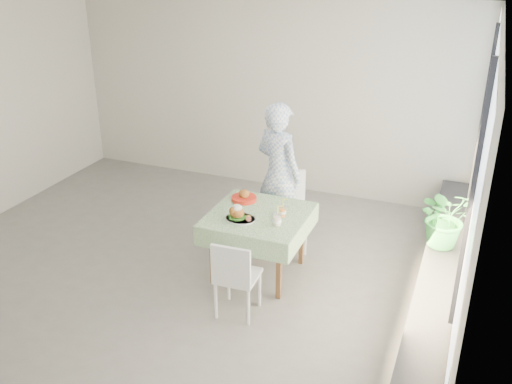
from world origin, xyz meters
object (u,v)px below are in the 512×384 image
at_px(chair_near, 237,291).
at_px(juice_cup_orange, 282,211).
at_px(diner, 279,174).
at_px(potted_plant, 446,217).
at_px(main_dish, 239,215).
at_px(cafe_table, 259,237).
at_px(chair_far, 288,225).

xyz_separation_m(chair_near, juice_cup_orange, (0.17, 0.82, 0.54)).
distance_m(diner, potted_plant, 2.00).
height_order(diner, main_dish, diner).
height_order(cafe_table, main_dish, main_dish).
distance_m(main_dish, juice_cup_orange, 0.47).
relative_size(chair_near, juice_cup_orange, 3.43).
relative_size(chair_near, main_dish, 2.52).
bearing_deg(potted_plant, main_dish, -161.13).
bearing_deg(juice_cup_orange, potted_plant, 15.46).
bearing_deg(chair_near, juice_cup_orange, 77.95).
xyz_separation_m(diner, juice_cup_orange, (0.33, -0.79, -0.09)).
distance_m(chair_near, juice_cup_orange, 1.00).
bearing_deg(cafe_table, potted_plant, 14.67).
relative_size(chair_far, potted_plant, 1.42).
xyz_separation_m(cafe_table, potted_plant, (1.90, 0.50, 0.37)).
bearing_deg(chair_far, chair_near, -90.91).
xyz_separation_m(chair_near, main_dish, (-0.23, 0.57, 0.54)).
bearing_deg(cafe_table, chair_near, -83.97).
height_order(chair_near, main_dish, main_dish).
bearing_deg(juice_cup_orange, chair_far, 103.10).
distance_m(cafe_table, main_dish, 0.42).
bearing_deg(cafe_table, main_dish, -125.94).
xyz_separation_m(chair_far, potted_plant, (1.79, -0.20, 0.54)).
bearing_deg(chair_near, potted_plant, 35.04).
height_order(chair_near, potted_plant, potted_plant).
xyz_separation_m(chair_far, main_dish, (-0.25, -0.90, 0.51)).
bearing_deg(chair_far, juice_cup_orange, -76.90).
xyz_separation_m(main_dish, juice_cup_orange, (0.40, 0.24, 0.00)).
height_order(chair_near, juice_cup_orange, juice_cup_orange).
relative_size(chair_far, chair_near, 1.11).
relative_size(cafe_table, main_dish, 3.14).
height_order(cafe_table, diner, diner).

